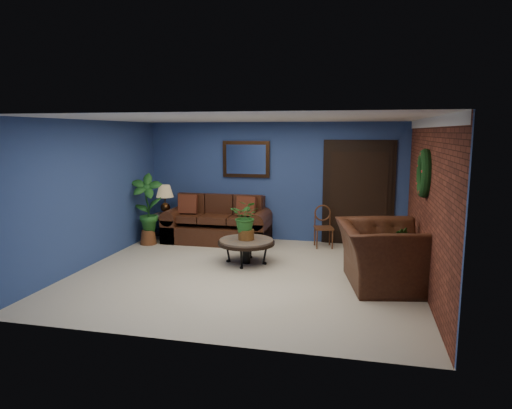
% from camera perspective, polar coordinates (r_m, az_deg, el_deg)
% --- Properties ---
extents(floor, '(5.50, 5.50, 0.00)m').
position_cam_1_polar(floor, '(7.54, -1.34, -8.67)').
color(floor, beige).
rests_on(floor, ground).
extents(wall_back, '(5.50, 0.04, 2.50)m').
position_cam_1_polar(wall_back, '(9.68, 2.28, 2.86)').
color(wall_back, navy).
rests_on(wall_back, ground).
extents(wall_left, '(0.04, 5.00, 2.50)m').
position_cam_1_polar(wall_left, '(8.36, -19.96, 1.33)').
color(wall_left, navy).
rests_on(wall_left, ground).
extents(wall_right_brick, '(0.04, 5.00, 2.50)m').
position_cam_1_polar(wall_right_brick, '(7.10, 20.66, 0.00)').
color(wall_right_brick, maroon).
rests_on(wall_right_brick, ground).
extents(ceiling, '(5.50, 5.00, 0.02)m').
position_cam_1_polar(ceiling, '(7.18, -1.41, 10.68)').
color(ceiling, white).
rests_on(ceiling, wall_back).
extents(crown_molding, '(0.03, 5.00, 0.14)m').
position_cam_1_polar(crown_molding, '(7.02, 20.96, 9.56)').
color(crown_molding, white).
rests_on(crown_molding, wall_right_brick).
extents(wall_mirror, '(1.02, 0.06, 0.77)m').
position_cam_1_polar(wall_mirror, '(9.73, -1.24, 5.67)').
color(wall_mirror, '#412512').
rests_on(wall_mirror, wall_back).
extents(closet_door, '(1.44, 0.06, 2.18)m').
position_cam_1_polar(closet_door, '(9.51, 12.66, 1.32)').
color(closet_door, black).
rests_on(closet_door, wall_back).
extents(wreath, '(0.16, 0.72, 0.72)m').
position_cam_1_polar(wreath, '(7.09, 20.33, 3.67)').
color(wreath, black).
rests_on(wreath, wall_right_brick).
extents(sofa, '(2.19, 0.94, 0.98)m').
position_cam_1_polar(sofa, '(9.69, -4.73, -2.71)').
color(sofa, '#422312').
rests_on(sofa, ground).
extents(coffee_table, '(1.00, 1.00, 0.43)m').
position_cam_1_polar(coffee_table, '(8.04, -1.23, -4.80)').
color(coffee_table, '#4D4743').
rests_on(coffee_table, ground).
extents(end_table, '(0.58, 0.58, 0.53)m').
position_cam_1_polar(end_table, '(10.07, -11.23, -1.93)').
color(end_table, '#4D4743').
rests_on(end_table, ground).
extents(table_lamp, '(0.37, 0.37, 0.62)m').
position_cam_1_polar(table_lamp, '(9.98, -11.32, 1.03)').
color(table_lamp, '#412512').
rests_on(table_lamp, end_table).
extents(side_chair, '(0.44, 0.44, 0.84)m').
position_cam_1_polar(side_chair, '(9.28, 8.40, -2.35)').
color(side_chair, '#552D18').
rests_on(side_chair, ground).
extents(armchair, '(1.52, 1.66, 0.94)m').
position_cam_1_polar(armchair, '(7.13, 15.58, -6.12)').
color(armchair, '#422312').
rests_on(armchair, ground).
extents(coffee_plant, '(0.55, 0.49, 0.70)m').
position_cam_1_polar(coffee_plant, '(7.94, -1.24, -1.73)').
color(coffee_plant, brown).
rests_on(coffee_plant, coffee_table).
extents(floor_plant, '(0.45, 0.39, 0.84)m').
position_cam_1_polar(floor_plant, '(7.50, 16.99, -5.67)').
color(floor_plant, brown).
rests_on(floor_plant, ground).
extents(tall_plant, '(0.73, 0.58, 1.46)m').
position_cam_1_polar(tall_plant, '(9.58, -13.45, -0.24)').
color(tall_plant, brown).
rests_on(tall_plant, ground).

